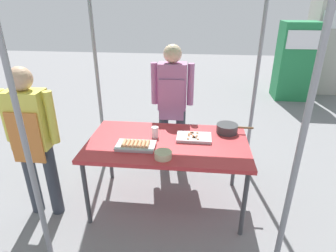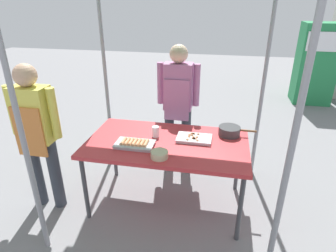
% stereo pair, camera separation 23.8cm
% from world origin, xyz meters
% --- Properties ---
extents(ground_plane, '(18.00, 18.00, 0.00)m').
position_xyz_m(ground_plane, '(0.00, 0.00, 0.00)').
color(ground_plane, slate).
extents(stall_table, '(1.60, 0.90, 0.75)m').
position_xyz_m(stall_table, '(0.00, 0.00, 0.70)').
color(stall_table, '#C63338').
rests_on(stall_table, ground).
extents(tray_grilled_sausages, '(0.38, 0.22, 0.05)m').
position_xyz_m(tray_grilled_sausages, '(-0.29, -0.15, 0.77)').
color(tray_grilled_sausages, '#ADADB2').
rests_on(tray_grilled_sausages, stall_table).
extents(tray_meat_skewers, '(0.35, 0.22, 0.04)m').
position_xyz_m(tray_meat_skewers, '(0.26, 0.09, 0.77)').
color(tray_meat_skewers, silver).
rests_on(tray_meat_skewers, stall_table).
extents(cooking_wok, '(0.38, 0.22, 0.09)m').
position_xyz_m(cooking_wok, '(0.61, 0.28, 0.80)').
color(cooking_wok, '#38383A').
rests_on(cooking_wok, stall_table).
extents(condiment_bowl, '(0.16, 0.16, 0.06)m').
position_xyz_m(condiment_bowl, '(-0.01, -0.31, 0.78)').
color(condiment_bowl, '#BFB28C').
rests_on(condiment_bowl, stall_table).
extents(drink_cup_near_edge, '(0.07, 0.07, 0.11)m').
position_xyz_m(drink_cup_near_edge, '(-0.14, 0.09, 0.81)').
color(drink_cup_near_edge, white).
rests_on(drink_cup_near_edge, stall_table).
extents(vendor_woman, '(0.52, 0.23, 1.58)m').
position_xyz_m(vendor_woman, '(-0.03, 0.81, 0.93)').
color(vendor_woman, '#333842').
rests_on(vendor_woman, ground).
extents(customer_nearby, '(0.52, 0.23, 1.54)m').
position_xyz_m(customer_nearby, '(-1.24, -0.27, 0.90)').
color(customer_nearby, '#333842').
rests_on(customer_nearby, ground).
extents(neighbor_stall_left, '(0.73, 0.62, 1.62)m').
position_xyz_m(neighbor_stall_left, '(2.34, 3.85, 0.82)').
color(neighbor_stall_left, '#237F47').
rests_on(neighbor_stall_left, ground).
extents(neighbor_stall_right, '(1.09, 0.77, 2.06)m').
position_xyz_m(neighbor_stall_right, '(3.32, 4.49, 1.03)').
color(neighbor_stall_right, '#B7B2A8').
rests_on(neighbor_stall_right, ground).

